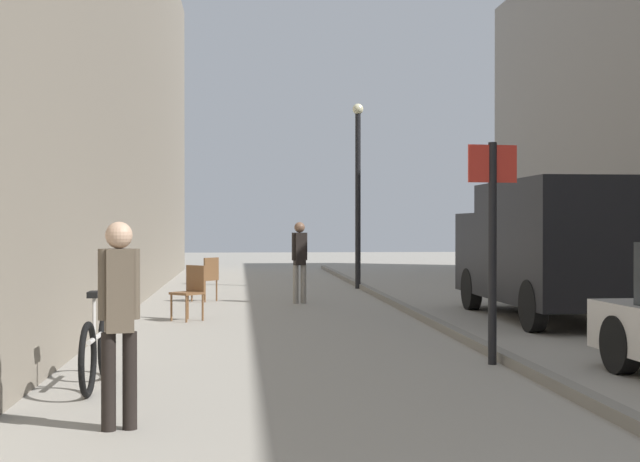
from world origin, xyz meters
TOP-DOWN VIEW (x-y plane):
  - ground_plane at (0.00, 12.00)m, footprint 80.00×80.00m
  - building_facade_left at (-4.94, 12.00)m, footprint 2.69×40.00m
  - kerb_strip at (1.58, 12.00)m, footprint 0.16×40.00m
  - pedestrian_main_foreground at (-2.51, 5.97)m, footprint 0.32×0.23m
  - pedestrian_mid_block at (-0.31, 17.24)m, footprint 0.33×0.24m
  - delivery_van at (3.83, 13.69)m, footprint 2.08×5.19m
  - street_sign_post at (1.39, 8.94)m, footprint 0.60×0.10m
  - lamp_post at (1.47, 21.36)m, footprint 0.28×0.28m
  - bicycle_leaning at (-2.98, 7.86)m, footprint 0.10×1.77m
  - cafe_chair_near_window at (-2.39, 14.10)m, footprint 0.62×0.62m
  - cafe_chair_by_doorway at (-2.25, 17.85)m, footprint 0.62×0.62m

SIDE VIEW (x-z plane):
  - ground_plane at x=0.00m, z-range 0.00..0.00m
  - kerb_strip at x=1.58m, z-range 0.00..0.12m
  - bicycle_leaning at x=-2.98m, z-range -0.11..0.87m
  - cafe_chair_near_window at x=-2.39m, z-range 0.08..1.02m
  - cafe_chair_by_doorway at x=-2.25m, z-range 0.08..1.02m
  - pedestrian_main_foreground at x=-2.51m, z-range 0.13..1.79m
  - pedestrian_mid_block at x=-0.31m, z-range 0.13..1.83m
  - delivery_van at x=3.83m, z-range 0.09..2.46m
  - street_sign_post at x=1.39m, z-range 0.25..2.85m
  - lamp_post at x=1.47m, z-range 0.34..5.10m
  - building_facade_left at x=-4.94m, z-range 0.00..9.54m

